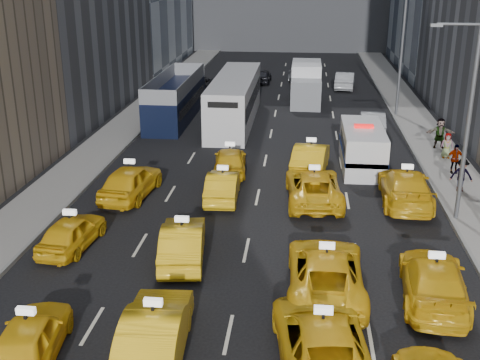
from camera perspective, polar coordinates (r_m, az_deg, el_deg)
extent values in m
cube|color=gray|center=(42.71, -11.37, 4.47)|extent=(3.00, 90.00, 0.15)
cube|color=gray|center=(41.67, 17.47, 3.54)|extent=(3.00, 90.00, 0.15)
cube|color=slate|center=(42.30, -9.49, 4.46)|extent=(0.15, 90.00, 0.18)
cube|color=slate|center=(41.40, 15.51, 3.65)|extent=(0.15, 90.00, 0.18)
cylinder|color=#595B60|center=(28.05, 20.80, 4.81)|extent=(0.20, 0.20, 9.00)
cylinder|color=#595B60|center=(27.12, 20.05, 13.71)|extent=(1.80, 0.12, 0.12)
cube|color=slate|center=(26.93, 18.13, 13.78)|extent=(0.50, 0.22, 0.12)
cylinder|color=#595B60|center=(47.30, 15.02, 11.16)|extent=(0.20, 0.20, 9.00)
imported|color=yellow|center=(19.40, -19.31, -14.02)|extent=(2.24, 4.49, 1.47)
imported|color=yellow|center=(18.62, -8.08, -14.16)|extent=(2.08, 5.14, 1.66)
imported|color=yellow|center=(18.36, 7.77, -14.81)|extent=(3.30, 6.01, 1.60)
imported|color=yellow|center=(25.88, -15.66, -4.81)|extent=(2.01, 4.19, 1.38)
imported|color=yellow|center=(24.04, -5.46, -5.87)|extent=(2.23, 4.86, 1.54)
imported|color=yellow|center=(21.92, 8.13, -8.59)|extent=(2.70, 5.83, 1.62)
imported|color=yellow|center=(22.27, 17.90, -9.06)|extent=(2.65, 5.49, 1.54)
imported|color=yellow|center=(30.71, -10.33, -0.11)|extent=(2.48, 5.08, 1.67)
imported|color=yellow|center=(29.97, -1.63, -0.53)|extent=(1.71, 4.43, 1.44)
imported|color=yellow|center=(29.87, 7.00, -0.62)|extent=(2.96, 5.78, 1.56)
imported|color=yellow|center=(30.52, 15.42, -0.65)|extent=(2.57, 5.86, 1.68)
imported|color=yellow|center=(33.66, -0.95, 1.86)|extent=(2.16, 4.53, 1.49)
imported|color=yellow|center=(34.06, 6.71, 2.10)|extent=(2.34, 5.25, 1.68)
cube|color=silver|center=(35.26, 11.52, 3.04)|extent=(2.91, 6.13, 2.36)
cylinder|color=black|center=(33.43, 10.07, 0.92)|extent=(0.28, 0.95, 0.95)
cylinder|color=black|center=(33.64, 13.39, 0.80)|extent=(0.28, 0.95, 0.95)
cylinder|color=black|center=(37.34, 9.69, 2.97)|extent=(0.28, 0.95, 0.95)
cylinder|color=black|center=(37.53, 12.67, 2.85)|extent=(0.28, 0.95, 0.95)
cube|color=navy|center=(35.30, 11.51, 2.79)|extent=(2.95, 6.13, 0.27)
cube|color=red|center=(34.92, 11.67, 5.03)|extent=(1.11, 0.49, 0.17)
cube|color=black|center=(45.81, -6.11, 7.81)|extent=(2.89, 11.35, 3.28)
cylinder|color=black|center=(41.84, -8.91, 4.97)|extent=(0.28, 1.10, 1.10)
cylinder|color=black|center=(41.33, -5.86, 4.92)|extent=(0.28, 1.10, 1.10)
cylinder|color=black|center=(50.81, -6.23, 7.75)|extent=(0.28, 1.10, 1.10)
cylinder|color=black|center=(50.38, -3.69, 7.72)|extent=(0.28, 1.10, 1.10)
cube|color=silver|center=(44.44, -0.50, 7.62)|extent=(4.41, 13.45, 3.41)
cylinder|color=black|center=(39.40, -3.21, 4.24)|extent=(0.28, 1.10, 1.10)
cylinder|color=black|center=(39.09, 0.35, 4.15)|extent=(0.28, 1.10, 1.10)
cylinder|color=black|center=(50.36, -1.15, 7.75)|extent=(0.28, 1.10, 1.10)
cylinder|color=black|center=(50.11, 1.65, 7.69)|extent=(0.28, 1.10, 1.10)
cube|color=white|center=(51.40, 6.28, 9.10)|extent=(3.00, 7.23, 3.23)
cylinder|color=black|center=(49.04, 4.98, 7.35)|extent=(0.28, 1.10, 1.10)
cylinder|color=black|center=(49.05, 7.48, 7.26)|extent=(0.28, 1.10, 1.10)
cylinder|color=black|center=(54.19, 5.11, 8.55)|extent=(0.28, 1.10, 1.10)
cylinder|color=black|center=(54.20, 7.38, 8.47)|extent=(0.28, 1.10, 1.10)
imported|color=#9B9EA3|center=(42.76, 12.42, 5.38)|extent=(1.90, 4.78, 1.55)
imported|color=black|center=(55.94, -3.87, 9.10)|extent=(2.84, 5.25, 1.40)
imported|color=gray|center=(61.81, 5.66, 10.08)|extent=(2.32, 4.86, 1.37)
imported|color=black|center=(59.78, 2.15, 9.82)|extent=(1.68, 4.00, 1.35)
imported|color=#9B9EA2|center=(57.80, 9.91, 9.30)|extent=(2.16, 4.96, 1.59)
imported|color=gray|center=(32.56, 20.26, 0.44)|extent=(1.17, 0.61, 1.73)
imported|color=gray|center=(35.28, 19.70, 1.91)|extent=(1.01, 0.53, 1.66)
imported|color=gray|center=(37.96, 19.04, 3.12)|extent=(0.77, 0.45, 1.53)
imported|color=gray|center=(39.82, 18.43, 4.24)|extent=(1.77, 0.52, 1.91)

